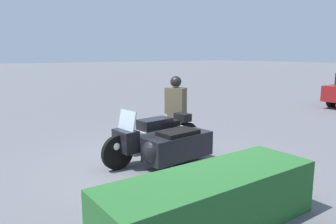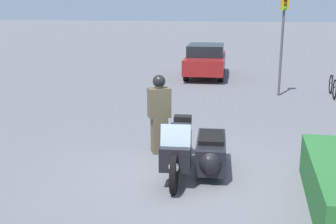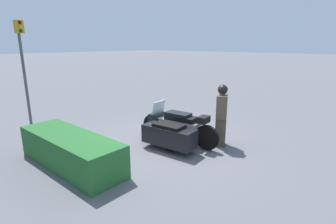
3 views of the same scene
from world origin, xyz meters
TOP-DOWN VIEW (x-y plane):
  - ground_plane at (0.00, 0.00)m, footprint 160.00×160.00m
  - police_motorcycle at (-0.18, -0.07)m, footprint 2.60×1.22m
  - officer_rider at (-1.23, -1.03)m, footprint 0.48×0.56m
  - hedge_bush_curbside at (0.80, 2.45)m, footprint 3.13×1.00m

SIDE VIEW (x-z plane):
  - ground_plane at x=0.00m, z-range 0.00..0.00m
  - hedge_bush_curbside at x=0.80m, z-range 0.00..0.77m
  - police_motorcycle at x=-0.18m, z-range -0.11..1.07m
  - officer_rider at x=-1.23m, z-range 0.05..1.81m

